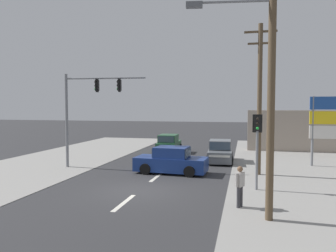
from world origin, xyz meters
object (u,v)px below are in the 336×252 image
object	(u,v)px
utility_pole_midground_right	(260,96)
pedestal_signal_right_kerb	(257,139)
shopping_plaza_sign	(327,121)
hatchback_receding_far	(169,144)
traffic_signal_mast	(86,103)
sedan_oncoming_near	(171,161)
hatchback_crossing_left	(220,152)
pedestrian_at_kerb	(240,184)
utility_pole_foreground_right	(268,58)

from	to	relation	value
utility_pole_midground_right	pedestal_signal_right_kerb	size ratio (longest dim) A/B	2.41
shopping_plaza_sign	hatchback_receding_far	world-z (taller)	shopping_plaza_sign
shopping_plaza_sign	traffic_signal_mast	bearing A→B (deg)	-165.51
utility_pole_midground_right	sedan_oncoming_near	bearing A→B (deg)	-172.42
traffic_signal_mast	sedan_oncoming_near	xyz separation A→B (m)	(5.68, -0.44, -3.44)
pedestal_signal_right_kerb	hatchback_crossing_left	bearing A→B (deg)	106.57
sedan_oncoming_near	pedestrian_at_kerb	world-z (taller)	pedestrian_at_kerb
pedestrian_at_kerb	sedan_oncoming_near	bearing A→B (deg)	124.52
utility_pole_midground_right	pedestal_signal_right_kerb	xyz separation A→B (m)	(-0.23, -3.61, -2.10)
shopping_plaza_sign	sedan_oncoming_near	size ratio (longest dim) A/B	1.06
sedan_oncoming_near	hatchback_crossing_left	size ratio (longest dim) A/B	1.16
pedestrian_at_kerb	hatchback_receding_far	bearing A→B (deg)	113.05
utility_pole_foreground_right	traffic_signal_mast	bearing A→B (deg)	144.56
utility_pole_midground_right	pedestrian_at_kerb	xyz separation A→B (m)	(-0.95, -6.54, -3.59)
pedestal_signal_right_kerb	hatchback_crossing_left	xyz separation A→B (m)	(-2.26, 7.58, -1.71)
hatchback_crossing_left	utility_pole_foreground_right	bearing A→B (deg)	-78.40
traffic_signal_mast	pedestrian_at_kerb	world-z (taller)	traffic_signal_mast
utility_pole_foreground_right	traffic_signal_mast	xyz separation A→B (m)	(-10.61, 7.55, -1.39)
sedan_oncoming_near	traffic_signal_mast	bearing A→B (deg)	175.55
traffic_signal_mast	hatchback_crossing_left	bearing A→B (deg)	27.11
sedan_oncoming_near	hatchback_receding_far	size ratio (longest dim) A/B	1.17
utility_pole_midground_right	hatchback_receding_far	bearing A→B (deg)	131.67
utility_pole_midground_right	traffic_signal_mast	distance (m)	10.69
pedestal_signal_right_kerb	shopping_plaza_sign	size ratio (longest dim) A/B	0.77
utility_pole_midground_right	hatchback_receding_far	world-z (taller)	utility_pole_midground_right
sedan_oncoming_near	pedestrian_at_kerb	xyz separation A→B (m)	(4.04, -5.88, 0.22)
pedestal_signal_right_kerb	pedestrian_at_kerb	distance (m)	3.37
utility_pole_midground_right	shopping_plaza_sign	world-z (taller)	utility_pole_midground_right
traffic_signal_mast	sedan_oncoming_near	world-z (taller)	traffic_signal_mast
hatchback_receding_far	hatchback_crossing_left	distance (m)	6.20
sedan_oncoming_near	hatchback_crossing_left	world-z (taller)	sedan_oncoming_near
shopping_plaza_sign	hatchback_crossing_left	xyz separation A→B (m)	(-6.87, 0.30, -2.28)
utility_pole_midground_right	sedan_oncoming_near	world-z (taller)	utility_pole_midground_right
sedan_oncoming_near	utility_pole_midground_right	bearing A→B (deg)	7.58
utility_pole_midground_right	hatchback_receding_far	size ratio (longest dim) A/B	2.33
utility_pole_foreground_right	utility_pole_midground_right	bearing A→B (deg)	89.47
sedan_oncoming_near	hatchback_receding_far	bearing A→B (deg)	103.96
shopping_plaza_sign	hatchback_crossing_left	world-z (taller)	shopping_plaza_sign
traffic_signal_mast	pedestal_signal_right_kerb	distance (m)	11.12
utility_pole_midground_right	pedestrian_at_kerb	size ratio (longest dim) A/B	5.26
sedan_oncoming_near	pedestal_signal_right_kerb	bearing A→B (deg)	-31.71
hatchback_receding_far	pedestrian_at_kerb	xyz separation A→B (m)	(6.21, -14.59, 0.22)
traffic_signal_mast	hatchback_receding_far	xyz separation A→B (m)	(3.52, 8.27, -3.44)
shopping_plaza_sign	pedestal_signal_right_kerb	bearing A→B (deg)	-122.35
pedestal_signal_right_kerb	pedestrian_at_kerb	bearing A→B (deg)	-103.89
pedestal_signal_right_kerb	sedan_oncoming_near	world-z (taller)	pedestal_signal_right_kerb
utility_pole_midground_right	traffic_signal_mast	bearing A→B (deg)	-178.81
utility_pole_foreground_right	utility_pole_midground_right	distance (m)	7.84
utility_pole_midground_right	traffic_signal_mast	world-z (taller)	utility_pole_midground_right
hatchback_receding_far	utility_pole_midground_right	bearing A→B (deg)	-48.33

